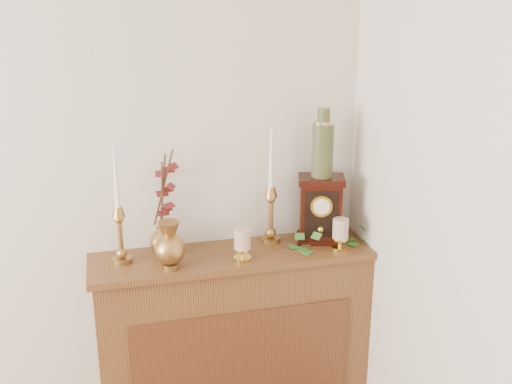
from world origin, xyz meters
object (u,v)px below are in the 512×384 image
object	(u,v)px
bud_vase	(170,246)
mantel_clock	(320,210)
candlestick_center	(271,206)
ceramic_vase	(323,147)
ginger_jar	(166,206)
candlestick_left	(119,226)

from	to	relation	value
bud_vase	mantel_clock	distance (m)	0.71
candlestick_center	bud_vase	distance (m)	0.51
ceramic_vase	ginger_jar	bearing A→B (deg)	175.90
bud_vase	mantel_clock	size ratio (longest dim) A/B	0.67
bud_vase	ginger_jar	xyz separation A→B (m)	(0.01, 0.18, 0.11)
candlestick_left	candlestick_center	distance (m)	0.66
candlestick_left	mantel_clock	bearing A→B (deg)	1.15
candlestick_center	ceramic_vase	bearing A→B (deg)	-9.57
bud_vase	candlestick_left	bearing A→B (deg)	148.99
bud_vase	ceramic_vase	size ratio (longest dim) A/B	0.68
ginger_jar	mantel_clock	xyz separation A→B (m)	(0.68, -0.05, -0.06)
ginger_jar	ceramic_vase	size ratio (longest dim) A/B	1.56
mantel_clock	ceramic_vase	distance (m)	0.29
mantel_clock	bud_vase	bearing A→B (deg)	-152.23
candlestick_left	ginger_jar	size ratio (longest dim) A/B	1.06
candlestick_left	ginger_jar	distance (m)	0.22
bud_vase	ginger_jar	size ratio (longest dim) A/B	0.43
candlestick_left	bud_vase	bearing A→B (deg)	-31.01
ginger_jar	ceramic_vase	bearing A→B (deg)	-4.10
candlestick_left	ceramic_vase	bearing A→B (deg)	1.33
bud_vase	ceramic_vase	world-z (taller)	ceramic_vase
candlestick_left	mantel_clock	world-z (taller)	candlestick_left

